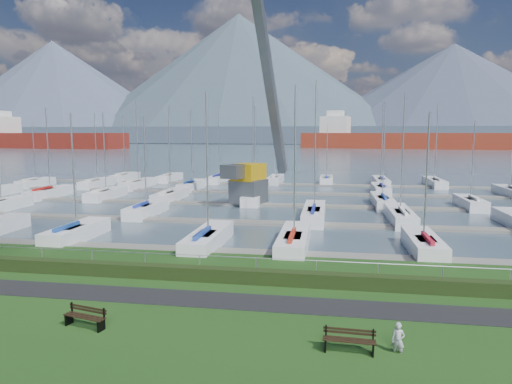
% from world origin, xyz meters
% --- Properties ---
extents(path, '(160.00, 2.00, 0.04)m').
position_xyz_m(path, '(0.00, -3.00, 0.01)').
color(path, black).
rests_on(path, grass).
extents(water, '(800.00, 540.00, 0.20)m').
position_xyz_m(water, '(0.00, 260.00, -0.40)').
color(water, '#445663').
extents(hedge, '(80.00, 0.70, 0.70)m').
position_xyz_m(hedge, '(0.00, -0.40, 0.35)').
color(hedge, black).
rests_on(hedge, grass).
extents(fence, '(80.00, 0.04, 0.04)m').
position_xyz_m(fence, '(0.00, 0.00, 1.20)').
color(fence, '#9A9DA2').
rests_on(fence, grass).
extents(foothill, '(900.00, 80.00, 12.00)m').
position_xyz_m(foothill, '(0.00, 330.00, 6.00)').
color(foothill, '#3F4C5C').
rests_on(foothill, water).
extents(mountains, '(1190.00, 360.00, 115.00)m').
position_xyz_m(mountains, '(7.35, 404.62, 46.68)').
color(mountains, '#424E60').
rests_on(mountains, water).
extents(docks, '(90.00, 41.60, 0.25)m').
position_xyz_m(docks, '(0.00, 26.00, -0.22)').
color(docks, slate).
rests_on(docks, water).
extents(bench_left, '(1.85, 0.82, 0.85)m').
position_xyz_m(bench_left, '(-3.66, -6.61, 0.42)').
color(bench_left, black).
rests_on(bench_left, grass).
extents(bench_right, '(1.82, 0.50, 0.85)m').
position_xyz_m(bench_right, '(6.37, -7.01, 0.42)').
color(bench_right, black).
rests_on(bench_right, grass).
extents(person, '(0.51, 0.41, 1.23)m').
position_xyz_m(person, '(8.03, -6.81, 0.61)').
color(person, '#ABABB2').
rests_on(person, grass).
extents(crane, '(5.83, 13.49, 22.35)m').
position_xyz_m(crane, '(-2.70, 27.42, 5.33)').
color(crane, '#5B5E63').
rests_on(crane, water).
extents(cargo_ship_west, '(86.71, 29.48, 21.50)m').
position_xyz_m(cargo_ship_west, '(-142.88, 193.66, 3.69)').
color(cargo_ship_west, maroon).
rests_on(cargo_ship_west, water).
extents(cargo_ship_mid, '(110.36, 36.40, 21.50)m').
position_xyz_m(cargo_ship_mid, '(40.73, 216.15, 3.46)').
color(cargo_ship_mid, maroon).
rests_on(cargo_ship_mid, water).
extents(sailboat_fleet, '(75.87, 49.83, 12.77)m').
position_xyz_m(sailboat_fleet, '(-1.36, 28.66, 5.29)').
color(sailboat_fleet, navy).
rests_on(sailboat_fleet, water).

